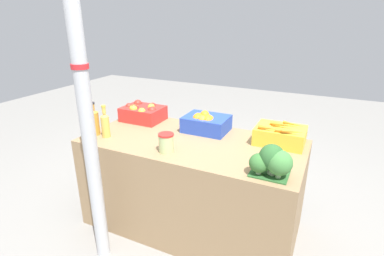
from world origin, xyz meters
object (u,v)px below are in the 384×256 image
(support_pole, at_px, (82,87))
(carrot_crate, at_px, (280,135))
(orange_crate, at_px, (206,123))
(broccoli_pile, at_px, (272,161))
(apple_crate, at_px, (142,112))
(juice_bottle_amber, at_px, (94,121))
(juice_bottle_golden, at_px, (105,124))
(pickle_jar, at_px, (166,143))

(support_pole, height_order, carrot_crate, support_pole)
(orange_crate, relative_size, broccoli_pile, 1.42)
(apple_crate, bearing_deg, carrot_crate, -0.00)
(juice_bottle_amber, distance_m, juice_bottle_golden, 0.11)
(support_pole, relative_size, apple_crate, 7.04)
(broccoli_pile, xyz_separation_m, juice_bottle_golden, (-1.27, 0.07, 0.00))
(broccoli_pile, xyz_separation_m, juice_bottle_amber, (-1.39, 0.07, 0.01))
(support_pole, distance_m, broccoli_pile, 1.18)
(broccoli_pile, relative_size, juice_bottle_golden, 0.97)
(carrot_crate, relative_size, broccoli_pile, 1.42)
(juice_bottle_amber, bearing_deg, carrot_crate, 18.47)
(support_pole, distance_m, pickle_jar, 0.64)
(juice_bottle_amber, bearing_deg, juice_bottle_golden, -0.00)
(pickle_jar, bearing_deg, apple_crate, 137.30)
(carrot_crate, height_order, broccoli_pile, broccoli_pile)
(support_pole, bearing_deg, apple_crate, 101.40)
(apple_crate, distance_m, broccoli_pile, 1.35)
(carrot_crate, height_order, juice_bottle_golden, juice_bottle_golden)
(support_pole, height_order, orange_crate, support_pole)
(support_pole, height_order, juice_bottle_golden, support_pole)
(support_pole, xyz_separation_m, apple_crate, (-0.16, 0.81, -0.41))
(support_pole, relative_size, juice_bottle_golden, 9.73)
(support_pole, distance_m, orange_crate, 1.01)
(pickle_jar, bearing_deg, juice_bottle_golden, 176.20)
(juice_bottle_amber, height_order, pickle_jar, juice_bottle_amber)
(juice_bottle_amber, bearing_deg, orange_crate, 30.37)
(juice_bottle_golden, bearing_deg, apple_crate, 86.16)
(juice_bottle_amber, height_order, juice_bottle_golden, juice_bottle_amber)
(carrot_crate, distance_m, juice_bottle_golden, 1.31)
(broccoli_pile, bearing_deg, pickle_jar, 177.74)
(orange_crate, height_order, pickle_jar, orange_crate)
(support_pole, relative_size, juice_bottle_amber, 9.35)
(apple_crate, relative_size, carrot_crate, 1.00)
(apple_crate, relative_size, orange_crate, 1.00)
(broccoli_pile, height_order, juice_bottle_amber, juice_bottle_amber)
(apple_crate, relative_size, pickle_jar, 2.62)
(orange_crate, height_order, juice_bottle_amber, juice_bottle_amber)
(orange_crate, bearing_deg, pickle_jar, -100.30)
(support_pole, xyz_separation_m, orange_crate, (0.45, 0.81, -0.41))
(juice_bottle_amber, bearing_deg, pickle_jar, -3.16)
(apple_crate, relative_size, juice_bottle_amber, 1.33)
(pickle_jar, bearing_deg, broccoli_pile, -2.26)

